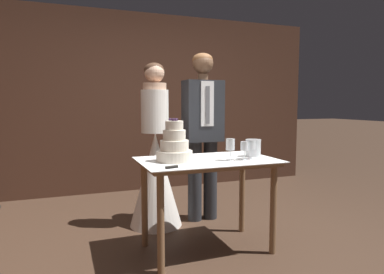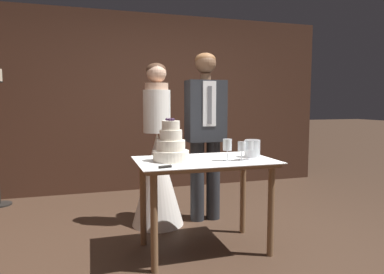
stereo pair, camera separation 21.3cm
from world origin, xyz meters
name	(u,v)px [view 2 (the right image)]	position (x,y,z in m)	size (l,w,h in m)	color
ground_plane	(208,251)	(0.00, 0.00, 0.00)	(40.00, 40.00, 0.00)	#422D21
wall_back	(155,103)	(0.00, 2.36, 1.28)	(5.30, 0.12, 2.56)	#472B1E
cake_table	(205,173)	(-0.02, 0.04, 0.68)	(1.16, 0.72, 0.80)	brown
tiered_cake	(171,146)	(-0.31, 0.05, 0.92)	(0.30, 0.30, 0.36)	silver
cake_knife	(175,166)	(-0.34, -0.22, 0.80)	(0.43, 0.12, 0.02)	silver
wine_glass_near	(249,146)	(0.34, -0.07, 0.91)	(0.08, 0.08, 0.16)	silver
wine_glass_middle	(227,145)	(0.14, -0.07, 0.93)	(0.07, 0.07, 0.18)	silver
wine_glass_far	(242,147)	(0.26, -0.10, 0.91)	(0.06, 0.06, 0.16)	silver
hurricane_candle	(252,149)	(0.43, 0.05, 0.87)	(0.14, 0.14, 0.16)	silver
bride	(157,167)	(-0.28, 0.79, 0.62)	(0.54, 0.54, 1.68)	white
groom	(205,126)	(0.25, 0.78, 1.03)	(0.41, 0.25, 1.80)	#282B30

